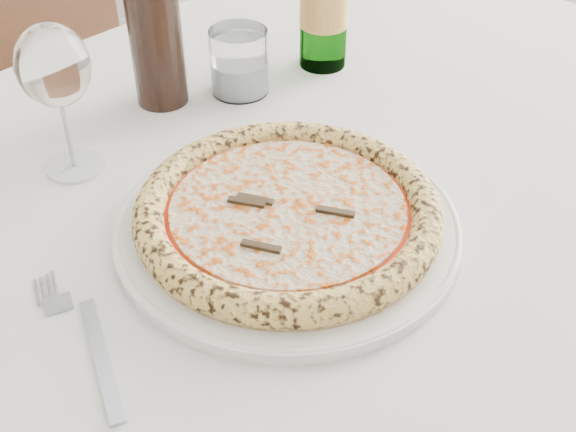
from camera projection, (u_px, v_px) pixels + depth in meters
name	position (u px, v px, depth m)	size (l,w,h in m)	color
floor	(301.00, 430.00, 1.47)	(5.00, 6.00, 0.02)	slate
dining_table	(236.00, 242.00, 0.88)	(1.64, 1.10, 0.76)	brown
chair_far	(37.00, 95.00, 1.44)	(0.50, 0.50, 0.93)	brown
plate	(288.00, 224.00, 0.76)	(0.37, 0.37, 0.02)	white
pizza	(288.00, 211.00, 0.75)	(0.32, 0.32, 0.03)	tan
fork	(87.00, 340.00, 0.65)	(0.06, 0.21, 0.00)	#949DAD
wine_glass	(54.00, 69.00, 0.78)	(0.08, 0.08, 0.18)	silver
tumbler	(239.00, 66.00, 0.98)	(0.08, 0.08, 0.09)	white
wine_bottle	(153.00, 16.00, 0.91)	(0.07, 0.07, 0.28)	black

